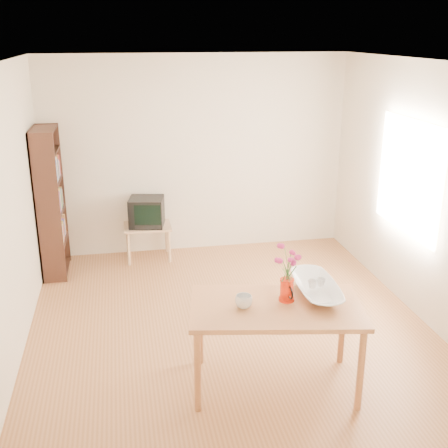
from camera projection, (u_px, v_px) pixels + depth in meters
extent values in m
plane|color=#945D34|center=(229.00, 326.00, 5.74)|extent=(4.50, 4.50, 0.00)
plane|color=white|center=(230.00, 62.00, 4.89)|extent=(4.50, 4.50, 0.00)
plane|color=#F5E5C5|center=(197.00, 155.00, 7.40)|extent=(4.00, 0.00, 4.00)
plane|color=#F5E5C5|center=(306.00, 317.00, 3.22)|extent=(4.00, 0.00, 4.00)
plane|color=#F5E5C5|center=(8.00, 217.00, 4.96)|extent=(0.00, 4.50, 4.50)
plane|color=#F5E5C5|center=(424.00, 193.00, 5.66)|extent=(0.00, 4.50, 4.50)
plane|color=white|center=(408.00, 177.00, 5.91)|extent=(0.00, 1.30, 1.30)
cube|color=#A76539|center=(276.00, 307.00, 4.55)|extent=(1.51, 1.02, 0.04)
cylinder|color=#A76539|center=(198.00, 372.00, 4.35)|extent=(0.06, 0.06, 0.71)
cylinder|color=#A76539|center=(361.00, 370.00, 4.36)|extent=(0.06, 0.06, 0.71)
cylinder|color=#A76539|center=(200.00, 328.00, 4.98)|extent=(0.06, 0.06, 0.71)
cylinder|color=#A76539|center=(342.00, 327.00, 5.00)|extent=(0.06, 0.06, 0.71)
cube|color=tan|center=(147.00, 226.00, 7.30)|extent=(0.60, 0.45, 0.03)
cylinder|color=tan|center=(129.00, 249.00, 7.16)|extent=(0.04, 0.04, 0.43)
cylinder|color=tan|center=(169.00, 247.00, 7.25)|extent=(0.04, 0.04, 0.43)
cylinder|color=tan|center=(128.00, 239.00, 7.50)|extent=(0.04, 0.04, 0.43)
cylinder|color=tan|center=(167.00, 237.00, 7.59)|extent=(0.04, 0.04, 0.43)
cube|color=black|center=(48.00, 211.00, 6.43)|extent=(0.28, 0.02, 1.80)
cube|color=black|center=(53.00, 195.00, 7.06)|extent=(0.28, 0.03, 1.80)
cube|color=black|center=(39.00, 203.00, 6.72)|extent=(0.02, 0.70, 1.80)
cube|color=black|center=(58.00, 268.00, 7.02)|extent=(0.27, 0.65, 0.02)
cube|color=black|center=(55.00, 241.00, 6.91)|extent=(0.27, 0.65, 0.02)
cube|color=black|center=(52.00, 212.00, 6.78)|extent=(0.27, 0.65, 0.02)
cube|color=black|center=(48.00, 182.00, 6.66)|extent=(0.27, 0.65, 0.02)
cube|color=black|center=(45.00, 152.00, 6.54)|extent=(0.27, 0.65, 0.02)
cube|color=black|center=(43.00, 130.00, 6.46)|extent=(0.27, 0.65, 0.02)
cylinder|color=red|center=(287.00, 290.00, 4.60)|extent=(0.11, 0.11, 0.18)
cylinder|color=red|center=(286.00, 299.00, 4.62)|extent=(0.13, 0.13, 0.02)
cylinder|color=red|center=(287.00, 280.00, 4.56)|extent=(0.12, 0.12, 0.01)
cone|color=red|center=(288.00, 285.00, 4.52)|extent=(0.05, 0.07, 0.06)
torus|color=black|center=(285.00, 286.00, 4.66)|extent=(0.02, 0.10, 0.10)
imported|color=white|center=(244.00, 302.00, 4.49)|extent=(0.16, 0.16, 0.11)
imported|color=white|center=(318.00, 266.00, 4.69)|extent=(0.55, 0.55, 0.49)
imported|color=white|center=(313.00, 272.00, 4.70)|extent=(0.08, 0.08, 0.06)
imported|color=white|center=(321.00, 270.00, 4.74)|extent=(0.08, 0.08, 0.06)
cube|color=black|center=(147.00, 212.00, 7.23)|extent=(0.49, 0.46, 0.37)
cube|color=black|center=(146.00, 209.00, 7.29)|extent=(0.33, 0.26, 0.26)
cube|color=black|center=(148.00, 215.00, 7.04)|extent=(0.33, 0.07, 0.26)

